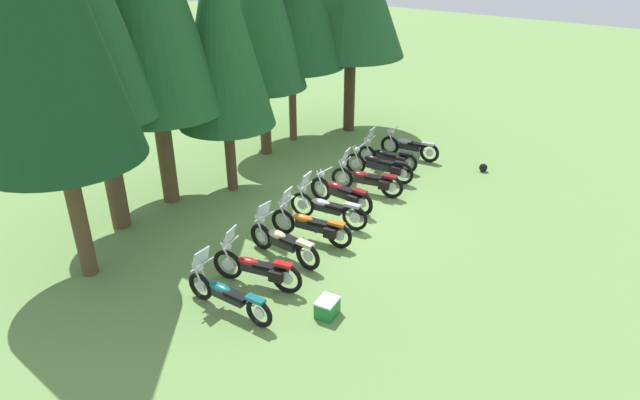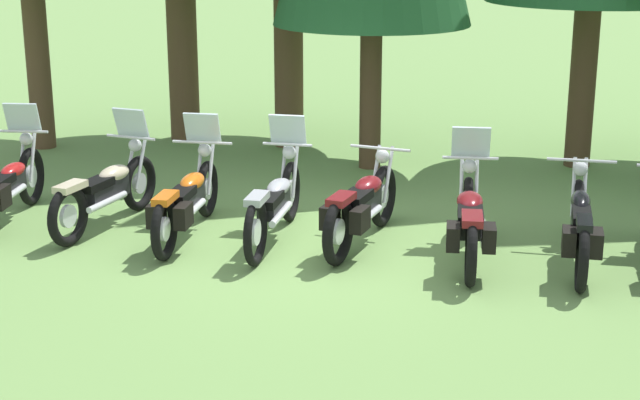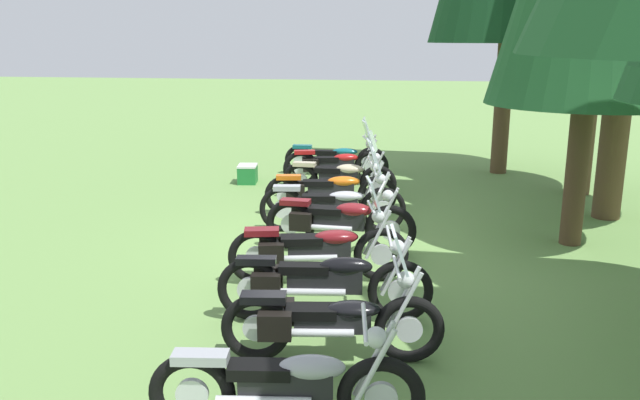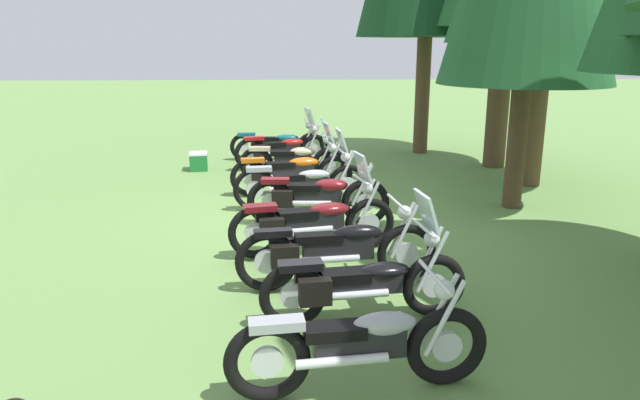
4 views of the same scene
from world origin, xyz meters
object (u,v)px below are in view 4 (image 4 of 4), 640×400
Objects in this scene: motorcycle_3 at (291,170)px; motorcycle_0 at (279,142)px; motorcycle_1 at (282,149)px; motorcycle_4 at (304,182)px; motorcycle_6 at (312,220)px; motorcycle_2 at (294,159)px; picnic_cooler at (199,161)px; motorcycle_9 at (362,344)px; motorcycle_8 at (362,282)px; motorcycle_5 at (316,197)px; motorcycle_7 at (335,250)px.

motorcycle_0 is at bearing 86.11° from motorcycle_3.
motorcycle_4 is (3.40, 0.44, 0.00)m from motorcycle_1.
motorcycle_1 reaches higher than motorcycle_3.
motorcycle_6 is at bearing -95.73° from motorcycle_4.
motorcycle_2 is 0.95× the size of motorcycle_4.
motorcycle_2 is at bearing 61.08° from picnic_cooler.
motorcycle_6 is at bearing 88.37° from motorcycle_9.
motorcycle_2 is 1.04× the size of motorcycle_8.
motorcycle_3 reaches higher than picnic_cooler.
motorcycle_0 is 1.05× the size of motorcycle_1.
motorcycle_0 reaches higher than picnic_cooler.
motorcycle_6 is at bearing -91.51° from motorcycle_5.
motorcycle_7 is 7.32m from picnic_cooler.
motorcycle_9 is (7.76, 0.54, -0.03)m from motorcycle_2.
motorcycle_3 is (2.36, 0.21, -0.01)m from motorcycle_1.
motorcycle_5 is at bearing -84.48° from motorcycle_0.
motorcycle_8 is (8.86, 1.07, 0.00)m from motorcycle_0.
motorcycle_5 is at bearing -87.82° from motorcycle_3.
motorcycle_1 is 1.28m from motorcycle_2.
motorcycle_7 is at bearing -90.82° from motorcycle_6.
motorcycle_1 is at bearing 88.32° from motorcycle_9.
motorcycle_6 is at bearing 94.75° from motorcycle_8.
motorcycle_1 is 2.37m from motorcycle_3.
motorcycle_3 is at bearing 90.42° from motorcycle_8.
motorcycle_5 is 1.03× the size of motorcycle_9.
picnic_cooler is (-2.33, -2.14, -0.26)m from motorcycle_3.
motorcycle_2 is 6.54m from motorcycle_8.
motorcycle_2 is 3.16m from motorcycle_5.
motorcycle_0 reaches higher than motorcycle_5.
motorcycle_8 is at bearing 76.41° from motorcycle_9.
motorcycle_4 reaches higher than motorcycle_6.
motorcycle_5 is at bearing -81.50° from motorcycle_2.
picnic_cooler is (-6.81, -2.67, -0.26)m from motorcycle_7.
motorcycle_9 reaches higher than picnic_cooler.
motorcycle_3 is 1.06m from motorcycle_4.
motorcycle_4 is at bearing 86.98° from motorcycle_9.
motorcycle_3 is at bearing 95.14° from motorcycle_4.
motorcycle_0 is 4.25× the size of picnic_cooler.
motorcycle_8 is (0.91, 0.22, -0.02)m from motorcycle_7.
motorcycle_1 reaches higher than picnic_cooler.
motorcycle_5 is at bearing -95.97° from motorcycle_1.
motorcycle_2 is 5.61m from motorcycle_7.
motorcycle_0 is 7.99m from motorcycle_7.
picnic_cooler is (1.14, -1.82, -0.24)m from motorcycle_0.
motorcycle_4 reaches higher than motorcycle_3.
motorcycle_5 is 4.08× the size of picnic_cooler.
motorcycle_6 reaches higher than picnic_cooler.
motorcycle_2 is 1.00× the size of motorcycle_5.
motorcycle_7 is at bearing -83.86° from motorcycle_5.
motorcycle_9 is (4.62, 0.20, -0.03)m from motorcycle_5.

